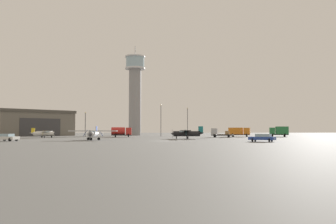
# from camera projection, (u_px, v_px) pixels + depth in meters

# --- Properties ---
(ground_plane) EXTENTS (400.00, 400.00, 0.00)m
(ground_plane) POSITION_uv_depth(u_px,v_px,m) (162.00, 141.00, 62.51)
(ground_plane) COLOR #60605E
(control_tower) EXTENTS (7.81, 7.81, 35.02)m
(control_tower) POSITION_uv_depth(u_px,v_px,m) (135.00, 89.00, 129.70)
(control_tower) COLOR gray
(control_tower) RESTS_ON ground_plane
(hangar) EXTENTS (34.80, 34.41, 9.12)m
(hangar) POSITION_uv_depth(u_px,v_px,m) (30.00, 123.00, 123.24)
(hangar) COLOR #6B665B
(hangar) RESTS_ON ground_plane
(airplane_silver) EXTENTS (9.66, 7.60, 2.86)m
(airplane_silver) POSITION_uv_depth(u_px,v_px,m) (93.00, 134.00, 67.21)
(airplane_silver) COLOR #B7BABF
(airplane_silver) RESTS_ON ground_plane
(airplane_white) EXTENTS (6.98, 8.87, 2.62)m
(airplane_white) POSITION_uv_depth(u_px,v_px,m) (44.00, 133.00, 90.94)
(airplane_white) COLOR white
(airplane_white) RESTS_ON ground_plane
(airplane_black) EXTENTS (7.79, 9.90, 2.94)m
(airplane_black) POSITION_uv_depth(u_px,v_px,m) (187.00, 133.00, 77.25)
(airplane_black) COLOR black
(airplane_black) RESTS_ON ground_plane
(truck_fuel_tanker_red) EXTENTS (5.90, 3.23, 2.88)m
(truck_fuel_tanker_red) POSITION_uv_depth(u_px,v_px,m) (121.00, 131.00, 96.85)
(truck_fuel_tanker_red) COLOR #38383D
(truck_fuel_tanker_red) RESTS_ON ground_plane
(truck_box_orange) EXTENTS (6.92, 4.63, 2.82)m
(truck_box_orange) POSITION_uv_depth(u_px,v_px,m) (239.00, 131.00, 103.56)
(truck_box_orange) COLOR #38383D
(truck_box_orange) RESTS_ON ground_plane
(truck_box_green) EXTENTS (6.01, 4.02, 3.17)m
(truck_box_green) POSITION_uv_depth(u_px,v_px,m) (279.00, 131.00, 104.32)
(truck_box_green) COLOR #38383D
(truck_box_green) RESTS_ON ground_plane
(truck_flatbed_silver) EXTENTS (6.43, 4.47, 2.54)m
(truck_flatbed_silver) POSITION_uv_depth(u_px,v_px,m) (219.00, 133.00, 93.32)
(truck_flatbed_silver) COLOR #38383D
(truck_flatbed_silver) RESTS_ON ground_plane
(car_blue) EXTENTS (4.74, 4.03, 1.37)m
(car_blue) POSITION_uv_depth(u_px,v_px,m) (262.00, 138.00, 58.23)
(car_blue) COLOR #2847A8
(car_blue) RESTS_ON ground_plane
(car_white) EXTENTS (4.47, 3.11, 1.37)m
(car_white) POSITION_uv_depth(u_px,v_px,m) (7.00, 137.00, 61.48)
(car_white) COLOR white
(car_white) RESTS_ON ground_plane
(light_post_west) EXTENTS (0.44, 0.44, 10.41)m
(light_post_west) POSITION_uv_depth(u_px,v_px,m) (161.00, 118.00, 107.56)
(light_post_west) COLOR #38383D
(light_post_west) RESTS_ON ground_plane
(light_post_east) EXTENTS (0.44, 0.44, 9.90)m
(light_post_east) POSITION_uv_depth(u_px,v_px,m) (187.00, 119.00, 115.57)
(light_post_east) COLOR #38383D
(light_post_east) RESTS_ON ground_plane
(light_post_north) EXTENTS (0.44, 0.44, 7.61)m
(light_post_north) POSITION_uv_depth(u_px,v_px,m) (85.00, 122.00, 102.19)
(light_post_north) COLOR #38383D
(light_post_north) RESTS_ON ground_plane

